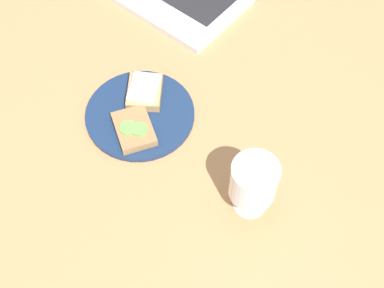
{
  "coord_description": "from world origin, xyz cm",
  "views": [
    {
      "loc": [
        43.69,
        -49.72,
        95.53
      ],
      "look_at": [
        8.06,
        -6.76,
        8.0
      ],
      "focal_mm": 50.0,
      "sensor_mm": 36.0,
      "label": 1
    }
  ],
  "objects": [
    {
      "name": "sandwich_with_cucumber",
      "position": [
        -4.59,
        -10.12,
        5.11
      ],
      "size": [
        12.17,
        11.3,
        2.27
      ],
      "color": "#937047",
      "rests_on": "plate"
    },
    {
      "name": "plate",
      "position": [
        -7.0,
        -5.86,
        3.55
      ],
      "size": [
        23.12,
        23.12,
        1.1
      ],
      "primitive_type": "cylinder",
      "color": "navy",
      "rests_on": "wooden_table"
    },
    {
      "name": "wooden_table",
      "position": [
        0.0,
        0.0,
        1.5
      ],
      "size": [
        140.0,
        140.0,
        3.0
      ],
      "primitive_type": "cube",
      "color": "#B27F51",
      "rests_on": "ground"
    },
    {
      "name": "wine_glass",
      "position": [
        23.11,
        -7.67,
        11.57
      ],
      "size": [
        8.68,
        8.68,
        13.07
      ],
      "color": "white",
      "rests_on": "wooden_table"
    },
    {
      "name": "sandwich_with_cheese",
      "position": [
        -9.38,
        -1.63,
        5.45
      ],
      "size": [
        11.11,
        11.5,
        2.88
      ],
      "color": "#A88456",
      "rests_on": "plate"
    }
  ]
}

